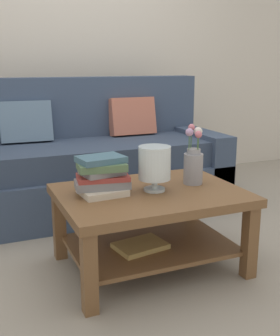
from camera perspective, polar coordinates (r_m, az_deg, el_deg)
name	(u,v)px	position (r m, az deg, el deg)	size (l,w,h in m)	color
ground_plane	(134,240)	(2.91, -0.83, -9.77)	(10.00, 10.00, 0.00)	gray
back_wall	(69,44)	(4.24, -9.68, 16.24)	(6.40, 0.12, 2.70)	beige
couch	(91,164)	(3.49, -6.72, 0.54)	(2.14, 0.90, 1.06)	#384760
coffee_table	(150,213)	(2.43, 1.35, -6.08)	(1.03, 0.76, 0.47)	brown
book_stack_main	(102,176)	(2.32, -5.19, -1.07)	(0.32, 0.24, 0.21)	beige
glass_hurricane_vase	(155,164)	(2.35, 1.98, 0.53)	(0.18, 0.18, 0.26)	silver
flower_pitcher	(193,163)	(2.52, 7.26, 0.68)	(0.12, 0.12, 0.36)	gray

